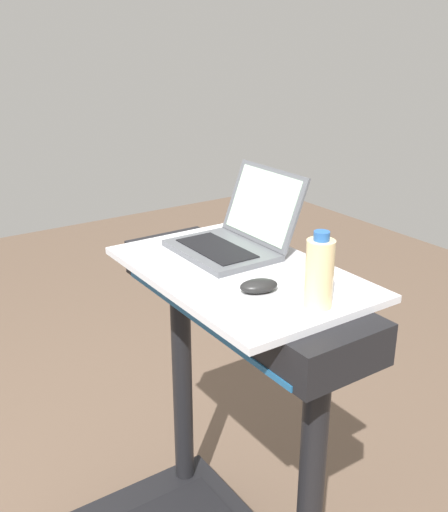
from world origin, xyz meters
TOP-DOWN VIEW (x-y plane):
  - desk_board at (0.00, 0.70)m, footprint 0.75×0.48m
  - laptop at (-0.13, 0.78)m, footprint 0.32×0.32m
  - computer_mouse at (0.15, 0.65)m, footprint 0.09×0.11m
  - water_bottle at (0.30, 0.72)m, footprint 0.07×0.07m

SIDE VIEW (x-z plane):
  - desk_board at x=0.00m, z-range 1.09..1.11m
  - computer_mouse at x=0.15m, z-range 1.11..1.14m
  - laptop at x=-0.13m, z-range 1.04..1.27m
  - water_bottle at x=0.30m, z-range 1.10..1.29m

